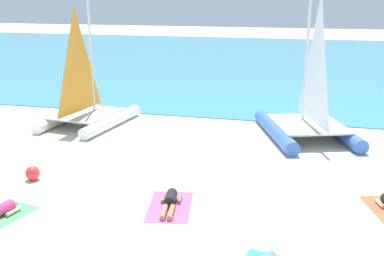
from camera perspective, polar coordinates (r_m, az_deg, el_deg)
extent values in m
plane|color=beige|center=(20.42, 3.69, 0.75)|extent=(120.00, 120.00, 0.00)
cube|color=teal|center=(40.31, 9.20, 8.21)|extent=(120.00, 40.00, 0.05)
cylinder|color=blue|center=(18.41, 10.08, -0.31)|extent=(2.08, 4.59, 0.53)
cylinder|color=blue|center=(19.20, 17.15, -0.11)|extent=(2.08, 4.59, 0.53)
cube|color=silver|center=(18.48, 13.97, 0.49)|extent=(3.32, 3.64, 0.07)
cylinder|color=silver|center=(18.59, 13.87, 9.24)|extent=(0.11, 0.11, 5.57)
pyramid|color=white|center=(17.58, 15.00, 8.25)|extent=(0.89, 2.33, 4.68)
cylinder|color=white|center=(21.05, -14.94, 1.39)|extent=(0.99, 4.27, 0.48)
cylinder|color=white|center=(19.85, -9.73, 0.83)|extent=(0.99, 4.27, 0.48)
cube|color=silver|center=(20.20, -12.77, 1.72)|extent=(2.53, 2.96, 0.06)
cylinder|color=silver|center=(20.25, -12.25, 8.98)|extent=(0.10, 0.10, 5.05)
pyramid|color=orange|center=(19.45, -13.84, 8.15)|extent=(0.33, 2.21, 4.24)
cylinder|color=#D83372|center=(12.85, -22.21, -9.15)|extent=(0.41, 0.67, 0.30)
sphere|color=#D8AD84|center=(13.10, -20.90, -8.53)|extent=(0.22, 0.22, 0.22)
cylinder|color=#D8AD84|center=(13.13, -22.33, -9.05)|extent=(0.19, 0.46, 0.10)
cylinder|color=#D8AD84|center=(12.83, -20.98, -9.50)|extent=(0.19, 0.46, 0.10)
cube|color=#D84C99|center=(12.43, -2.72, -9.55)|extent=(1.41, 2.06, 0.01)
cylinder|color=black|center=(12.54, -2.61, -8.52)|extent=(0.40, 0.66, 0.30)
sphere|color=#8C6647|center=(12.92, -2.39, -7.77)|extent=(0.22, 0.22, 0.22)
cylinder|color=#8C6647|center=(12.01, -3.42, -10.13)|extent=(0.27, 0.79, 0.14)
cylinder|color=#8C6647|center=(11.99, -2.55, -10.17)|extent=(0.27, 0.79, 0.14)
cylinder|color=#8C6647|center=(12.75, -3.52, -8.56)|extent=(0.18, 0.46, 0.10)
cylinder|color=#8C6647|center=(12.70, -1.53, -8.63)|extent=(0.18, 0.46, 0.10)
sphere|color=#8C6647|center=(10.15, 9.53, -15.10)|extent=(0.22, 0.22, 0.22)
sphere|color=#D8AD84|center=(13.65, 22.41, -7.68)|extent=(0.22, 0.22, 0.22)
cylinder|color=#D8AD84|center=(13.39, 21.93, -8.52)|extent=(0.22, 0.46, 0.10)
sphere|color=red|center=(14.81, -18.88, -5.23)|extent=(0.43, 0.43, 0.43)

